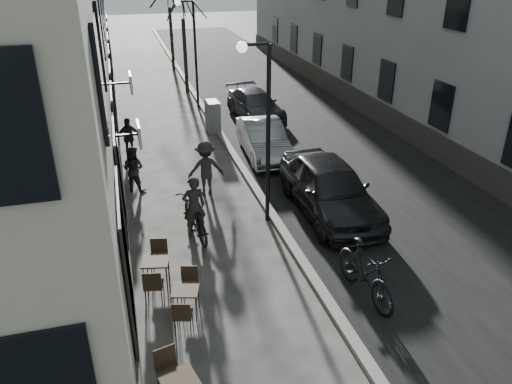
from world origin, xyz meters
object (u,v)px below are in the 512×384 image
tree_near (182,3)px  bicycle (195,217)px  streetlamp_far (191,43)px  utility_cabinet (213,117)px  bistro_set_b (186,299)px  pedestrian_far (128,138)px  pedestrian_near (133,169)px  pedestrian_mid (206,168)px  car_mid (264,139)px  moped (366,273)px  bistro_set_c (156,270)px  car_far (255,105)px  car_near (330,188)px  streetlamp_near (262,116)px

tree_near → bicycle: size_ratio=2.80×
streetlamp_far → utility_cabinet: bearing=-87.6°
bistro_set_b → pedestrian_far: 9.75m
pedestrian_near → pedestrian_mid: bearing=-171.4°
bistro_set_b → car_mid: bearing=79.2°
tree_near → pedestrian_far: (-3.50, -8.84, -3.90)m
pedestrian_far → moped: bearing=-83.9°
car_mid → bicycle: bearing=-120.9°
bistro_set_c → pedestrian_far: size_ratio=1.00×
bistro_set_b → pedestrian_far: bearing=109.9°
bistro_set_b → car_far: size_ratio=0.33×
pedestrian_near → pedestrian_mid: (2.21, -0.86, 0.13)m
bicycle → moped: bearing=123.3°
utility_cabinet → moped: utility_cabinet is taller
streetlamp_far → tree_near: (0.07, 3.00, 1.50)m
tree_near → car_far: tree_near is taller
streetlamp_far → pedestrian_near: 9.84m
tree_near → moped: bearing=-86.5°
utility_cabinet → pedestrian_mid: size_ratio=0.77×
pedestrian_far → bistro_set_b: bearing=-104.3°
utility_cabinet → pedestrian_far: pedestrian_far is taller
tree_near → pedestrian_far: 10.28m
pedestrian_mid → pedestrian_near: bearing=-18.7°
utility_cabinet → bicycle: size_ratio=0.67×
pedestrian_mid → car_near: size_ratio=0.37×
pedestrian_mid → car_near: bearing=148.1°
streetlamp_near → pedestrian_mid: bearing=118.4°
pedestrian_mid → pedestrian_far: 4.53m
bistro_set_b → utility_cabinet: size_ratio=1.03×
tree_near → pedestrian_near: (-3.48, -11.92, -3.90)m
bistro_set_c → pedestrian_mid: 5.04m
moped → pedestrian_mid: bearing=104.9°
pedestrian_mid → car_near: 3.97m
tree_near → pedestrian_mid: tree_near is taller
pedestrian_far → car_mid: size_ratio=0.38×
tree_near → bicycle: (-2.04, -15.26, -4.13)m
pedestrian_far → pedestrian_mid: bearing=-79.1°
tree_near → bistro_set_b: 19.24m
pedestrian_far → car_mid: 5.08m
tree_near → utility_cabinet: 7.99m
pedestrian_mid → car_far: size_ratio=0.41×
streetlamp_near → bicycle: size_ratio=2.50×
bistro_set_b → car_near: bearing=52.1°
bistro_set_c → car_near: (5.28, 2.35, 0.37)m
streetlamp_near → tree_near: size_ratio=0.89×
utility_cabinet → bistro_set_b: bearing=-105.8°
bistro_set_b → pedestrian_far: (-0.73, 9.72, 0.35)m
bistro_set_b → bistro_set_c: bistro_set_c is taller
bistro_set_c → pedestrian_near: pedestrian_near is taller
pedestrian_near → bistro_set_b: bearing=126.0°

